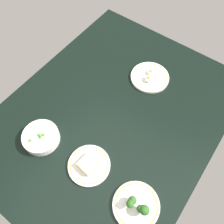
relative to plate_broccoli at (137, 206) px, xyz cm
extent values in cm
cube|color=black|center=(30.81, 35.72, -3.82)|extent=(135.61, 105.75, 4.00)
cylinder|color=white|center=(0.12, 0.19, -1.06)|extent=(20.52, 20.52, 1.54)
torus|color=gold|center=(0.12, 0.19, -0.29)|extent=(18.56, 18.56, 0.50)
cylinder|color=#9EBC72|center=(-0.21, -3.59, 1.09)|extent=(1.49, 1.49, 2.75)
sphere|color=#2D6023|center=(-0.21, -3.59, 4.06)|extent=(4.26, 4.26, 4.26)
cylinder|color=#9EBC72|center=(-1.63, 2.47, 1.09)|extent=(1.17, 1.17, 2.76)
sphere|color=#2D6023|center=(-1.63, 2.47, 3.72)|extent=(3.33, 3.33, 3.33)
cylinder|color=#9EBC72|center=(0.17, 2.51, 0.64)|extent=(1.27, 1.27, 1.86)
sphere|color=#2D6023|center=(0.17, 2.51, 2.92)|extent=(3.62, 3.62, 3.62)
cylinder|color=#9EBC72|center=(-0.62, -2.05, 0.90)|extent=(1.18, 1.18, 2.38)
sphere|color=#2D6023|center=(-0.62, -2.05, 3.35)|extent=(3.36, 3.36, 3.36)
cylinder|color=white|center=(-1.68, 55.21, 0.41)|extent=(17.97, 17.97, 4.46)
torus|color=white|center=(-1.68, 55.21, 2.64)|extent=(18.06, 18.06, 0.80)
sphere|color=#599E38|center=(-2.19, 53.85, 3.25)|extent=(1.23, 1.23, 1.23)
sphere|color=#599E38|center=(-1.65, 55.34, 3.28)|extent=(1.29, 1.29, 1.29)
sphere|color=#599E38|center=(-1.45, 54.83, 3.37)|extent=(1.47, 1.47, 1.47)
sphere|color=#599E38|center=(-0.23, 53.86, 3.38)|extent=(1.48, 1.48, 1.48)
sphere|color=#599E38|center=(-1.56, 55.43, 3.39)|extent=(1.51, 1.51, 1.51)
sphere|color=#599E38|center=(-6.18, 56.78, 3.39)|extent=(1.52, 1.52, 1.52)
cylinder|color=white|center=(63.14, 32.27, -1.10)|extent=(22.19, 22.19, 1.45)
torus|color=gold|center=(63.14, 32.27, -0.38)|extent=(20.03, 20.03, 0.50)
ellipsoid|color=white|center=(60.11, 31.65, 0.92)|extent=(4.72, 4.72, 2.60)
sphere|color=yellow|center=(60.11, 31.65, 2.09)|extent=(1.89, 1.89, 1.89)
ellipsoid|color=white|center=(65.18, 33.20, 0.81)|extent=(4.32, 4.32, 2.38)
sphere|color=yellow|center=(65.18, 33.20, 1.88)|extent=(1.73, 1.73, 1.73)
cylinder|color=white|center=(1.81, 27.67, -1.09)|extent=(19.96, 19.96, 1.47)
torus|color=gold|center=(1.81, 27.67, -0.36)|extent=(18.06, 18.06, 0.50)
cube|color=beige|center=(1.81, 27.67, 0.24)|extent=(9.27, 8.47, 1.20)
cube|color=#E5B24C|center=(1.81, 27.67, 1.24)|extent=(9.27, 8.47, 0.80)
cube|color=beige|center=(1.81, 27.67, 2.24)|extent=(9.27, 8.47, 1.20)
camera|label=1|loc=(-17.98, -0.21, 106.19)|focal=37.35mm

